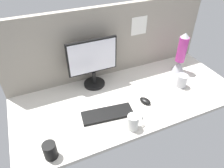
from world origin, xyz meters
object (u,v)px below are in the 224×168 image
Objects in this scene: mug_black_travel at (50,151)px; keyboard at (107,114)px; mug_steel at (182,81)px; lava_lamp at (181,56)px; mouse at (145,101)px; mug_ceramic_white at (133,122)px; monitor at (93,61)px.

keyboard is at bearing 22.23° from mug_black_travel.
lava_lamp is at bearing 58.57° from mug_steel.
mug_steel is at bearing -121.43° from lava_lamp.
mouse is 77.93cm from mug_black_travel.
mug_black_travel is (-54.97, 0.11, -0.16)cm from mug_ceramic_white.
keyboard is at bearing -174.94° from mug_steel.
monitor is 4.32× the size of mouse.
mug_black_travel is (-114.16, -24.10, -0.09)cm from mug_steel.
monitor is at bearing 171.63° from lava_lamp.
monitor is 75.74cm from mug_black_travel.
lava_lamp is at bearing 5.59° from mouse.
keyboard is at bearing -162.06° from lava_lamp.
monitor is 1.12× the size of keyboard.
monitor is 51.92cm from mouse.
lava_lamp reaches higher than mug_ceramic_white.
keyboard is 88.57cm from lava_lamp.
keyboard is (-3.70, -38.56, -21.88)cm from monitor.
mug_black_travel is at bearing -168.08° from mug_steel.
mouse is 0.88× the size of mug_black_travel.
mug_ceramic_white is at bearing -50.51° from keyboard.
mug_ceramic_white and mug_steel have the same top height.
mug_ceramic_white is (7.55, -56.53, -17.28)cm from monitor.
monitor is at bearing 154.16° from mug_steel.
monitor reaches higher than mug_black_travel.
lava_lamp is (12.62, 20.66, 10.33)cm from mug_steel.
mug_ceramic_white is 63.95cm from mug_steel.
monitor reaches higher than mug_ceramic_white.
mug_steel is 1.02× the size of mug_black_travel.
mug_black_travel is 134.86cm from lava_lamp.
mug_steel is (66.74, -32.33, -17.35)cm from monitor.
monitor is 76.17cm from mug_steel.
mug_steel is at bearing 12.48° from keyboard.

